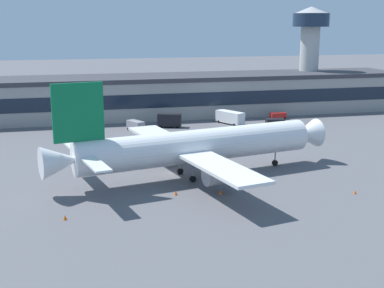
% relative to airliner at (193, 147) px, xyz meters
% --- Properties ---
extents(ground_plane, '(600.00, 600.00, 0.00)m').
position_rel_airliner_xyz_m(ground_plane, '(-3.07, 3.23, -5.54)').
color(ground_plane, '#56565B').
extents(terminal_building, '(161.60, 18.86, 11.62)m').
position_rel_airliner_xyz_m(terminal_building, '(-3.07, 62.30, 0.29)').
color(terminal_building, '#9E9993').
rests_on(terminal_building, ground_plane).
extents(airliner, '(52.71, 44.96, 17.63)m').
position_rel_airliner_xyz_m(airliner, '(0.00, 0.00, 0.00)').
color(airliner, white).
rests_on(airliner, ground_plane).
extents(control_tower, '(11.13, 11.13, 31.09)m').
position_rel_airliner_xyz_m(control_tower, '(53.58, 66.02, 13.89)').
color(control_tower, '#B7B7B2').
rests_on(control_tower, ground_plane).
extents(follow_me_car, '(4.42, 2.05, 1.85)m').
position_rel_airliner_xyz_m(follow_me_car, '(36.46, 48.82, -4.45)').
color(follow_me_car, red).
rests_on(follow_me_car, ground_plane).
extents(fuel_truck, '(6.34, 8.75, 3.35)m').
position_rel_airliner_xyz_m(fuel_truck, '(21.36, 45.78, -3.66)').
color(fuel_truck, white).
rests_on(fuel_truck, ground_plane).
extents(crew_van, '(4.25, 5.64, 2.55)m').
position_rel_airliner_xyz_m(crew_van, '(-4.26, 42.08, -4.09)').
color(crew_van, gray).
rests_on(crew_van, ground_plane).
extents(stair_truck, '(6.45, 4.15, 3.55)m').
position_rel_airliner_xyz_m(stair_truck, '(4.93, 44.81, -3.57)').
color(stair_truck, black).
rests_on(stair_truck, ground_plane).
extents(pushback_tractor, '(5.13, 3.28, 1.75)m').
position_rel_airliner_xyz_m(pushback_tractor, '(32.44, 40.72, -4.50)').
color(pushback_tractor, black).
rests_on(pushback_tractor, ground_plane).
extents(traffic_cone_0, '(0.56, 0.56, 0.70)m').
position_rel_airliner_xyz_m(traffic_cone_0, '(2.00, -10.19, -5.20)').
color(traffic_cone_0, '#F2590C').
rests_on(traffic_cone_0, ground_plane).
extents(traffic_cone_1, '(0.56, 0.56, 0.70)m').
position_rel_airliner_xyz_m(traffic_cone_1, '(-22.10, -15.67, -5.19)').
color(traffic_cone_1, '#F2590C').
rests_on(traffic_cone_1, ground_plane).
extents(traffic_cone_2, '(0.50, 0.50, 0.62)m').
position_rel_airliner_xyz_m(traffic_cone_2, '(22.83, -15.11, -5.23)').
color(traffic_cone_2, '#F2590C').
rests_on(traffic_cone_2, ground_plane).
extents(traffic_cone_3, '(0.54, 0.54, 0.68)m').
position_rel_airliner_xyz_m(traffic_cone_3, '(-4.97, -8.87, -5.20)').
color(traffic_cone_3, '#F2590C').
rests_on(traffic_cone_3, ground_plane).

